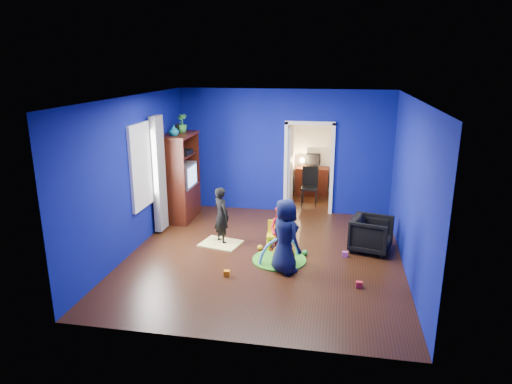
% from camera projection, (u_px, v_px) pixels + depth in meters
% --- Properties ---
extents(floor, '(5.00, 5.50, 0.01)m').
position_uv_depth(floor, '(264.00, 256.00, 8.51)').
color(floor, black).
rests_on(floor, ground).
extents(ceiling, '(5.00, 5.50, 0.01)m').
position_uv_depth(ceiling, '(265.00, 98.00, 7.71)').
color(ceiling, white).
rests_on(ceiling, wall_back).
extents(wall_back, '(5.00, 0.02, 2.90)m').
position_uv_depth(wall_back, '(284.00, 152.00, 10.71)').
color(wall_back, navy).
rests_on(wall_back, floor).
extents(wall_front, '(5.00, 0.02, 2.90)m').
position_uv_depth(wall_front, '(228.00, 237.00, 5.51)').
color(wall_front, navy).
rests_on(wall_front, floor).
extents(wall_left, '(0.02, 5.50, 2.90)m').
position_uv_depth(wall_left, '(133.00, 175.00, 8.54)').
color(wall_left, navy).
rests_on(wall_left, floor).
extents(wall_right, '(0.02, 5.50, 2.90)m').
position_uv_depth(wall_right, '(411.00, 188.00, 7.68)').
color(wall_right, navy).
rests_on(wall_right, floor).
extents(alcove, '(1.00, 1.75, 2.50)m').
position_uv_depth(alcove, '(311.00, 154.00, 11.49)').
color(alcove, silver).
rests_on(alcove, floor).
extents(armchair, '(0.90, 0.88, 0.67)m').
position_uv_depth(armchair, '(371.00, 234.00, 8.65)').
color(armchair, black).
rests_on(armchair, floor).
extents(child_black, '(0.49, 0.49, 1.14)m').
position_uv_depth(child_black, '(221.00, 215.00, 8.99)').
color(child_black, black).
rests_on(child_black, floor).
extents(child_navy, '(0.74, 0.74, 1.30)m').
position_uv_depth(child_navy, '(285.00, 236.00, 7.71)').
color(child_navy, '#0F1738').
rests_on(child_navy, floor).
extents(toddler_red, '(0.54, 0.48, 0.94)m').
position_uv_depth(toddler_red, '(281.00, 230.00, 8.48)').
color(toddler_red, red).
rests_on(toddler_red, floor).
extents(vase, '(0.29, 0.29, 0.23)m').
position_uv_depth(vase, '(174.00, 130.00, 9.72)').
color(vase, '#0C6264').
rests_on(vase, tv_armoire).
extents(potted_plant, '(0.26, 0.26, 0.41)m').
position_uv_depth(potted_plant, '(182.00, 123.00, 10.18)').
color(potted_plant, green).
rests_on(potted_plant, tv_armoire).
extents(tv_armoire, '(0.58, 1.14, 1.96)m').
position_uv_depth(tv_armoire, '(181.00, 177.00, 10.30)').
color(tv_armoire, '#3E1A0A').
rests_on(tv_armoire, floor).
extents(crt_tv, '(0.46, 0.70, 0.54)m').
position_uv_depth(crt_tv, '(183.00, 175.00, 10.28)').
color(crt_tv, silver).
rests_on(crt_tv, tv_armoire).
extents(yellow_blanket, '(0.86, 0.75, 0.03)m').
position_uv_depth(yellow_blanket, '(221.00, 244.00, 9.05)').
color(yellow_blanket, '#F2E07A').
rests_on(yellow_blanket, floor).
extents(hopper_ball, '(0.40, 0.40, 0.40)m').
position_uv_depth(hopper_ball, '(284.00, 254.00, 8.08)').
color(hopper_ball, yellow).
rests_on(hopper_ball, floor).
extents(kid_chair, '(0.30, 0.30, 0.50)m').
position_uv_depth(kid_chair, '(274.00, 237.00, 8.76)').
color(kid_chair, yellow).
rests_on(kid_chair, floor).
extents(play_mat, '(0.98, 0.98, 0.03)m').
position_uv_depth(play_mat, '(279.00, 260.00, 8.32)').
color(play_mat, '#339221').
rests_on(play_mat, floor).
extents(toy_arch, '(0.69, 0.62, 0.88)m').
position_uv_depth(toy_arch, '(279.00, 259.00, 8.32)').
color(toy_arch, '#3F8CD8').
rests_on(toy_arch, floor).
extents(window_left, '(0.03, 0.95, 1.55)m').
position_uv_depth(window_left, '(141.00, 166.00, 8.84)').
color(window_left, white).
rests_on(window_left, wall_left).
extents(curtain, '(0.14, 0.42, 2.40)m').
position_uv_depth(curtain, '(159.00, 174.00, 9.42)').
color(curtain, slate).
rests_on(curtain, floor).
extents(doorway, '(1.16, 0.10, 2.10)m').
position_uv_depth(doorway, '(309.00, 169.00, 10.72)').
color(doorway, white).
rests_on(doorway, floor).
extents(study_desk, '(0.88, 0.44, 0.75)m').
position_uv_depth(study_desk, '(312.00, 181.00, 12.33)').
color(study_desk, '#3D140A').
rests_on(study_desk, floor).
extents(desk_monitor, '(0.40, 0.05, 0.32)m').
position_uv_depth(desk_monitor, '(313.00, 159.00, 12.29)').
color(desk_monitor, black).
rests_on(desk_monitor, study_desk).
extents(desk_lamp, '(0.14, 0.14, 0.14)m').
position_uv_depth(desk_lamp, '(302.00, 160.00, 12.28)').
color(desk_lamp, '#FFD88C').
rests_on(desk_lamp, study_desk).
extents(folding_chair, '(0.40, 0.40, 0.92)m').
position_uv_depth(folding_chair, '(309.00, 187.00, 11.40)').
color(folding_chair, black).
rests_on(folding_chair, floor).
extents(book_shelf, '(0.88, 0.24, 0.04)m').
position_uv_depth(book_shelf, '(314.00, 120.00, 11.98)').
color(book_shelf, white).
rests_on(book_shelf, study_desk).
extents(toy_0, '(0.10, 0.08, 0.10)m').
position_uv_depth(toy_0, '(359.00, 285.00, 7.32)').
color(toy_0, red).
rests_on(toy_0, floor).
extents(toy_1, '(0.11, 0.11, 0.11)m').
position_uv_depth(toy_1, '(374.00, 243.00, 8.99)').
color(toy_1, '#28ADE4').
rests_on(toy_1, floor).
extents(toy_2, '(0.10, 0.08, 0.10)m').
position_uv_depth(toy_2, '(227.00, 273.00, 7.70)').
color(toy_2, orange).
rests_on(toy_2, floor).
extents(toy_3, '(0.11, 0.11, 0.11)m').
position_uv_depth(toy_3, '(305.00, 252.00, 8.53)').
color(toy_3, green).
rests_on(toy_3, floor).
extents(toy_4, '(0.10, 0.08, 0.10)m').
position_uv_depth(toy_4, '(345.00, 254.00, 8.46)').
color(toy_4, '#C449A8').
rests_on(toy_4, floor).
extents(toy_5, '(0.11, 0.11, 0.11)m').
position_uv_depth(toy_5, '(260.00, 247.00, 8.76)').
color(toy_5, orange).
rests_on(toy_5, floor).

